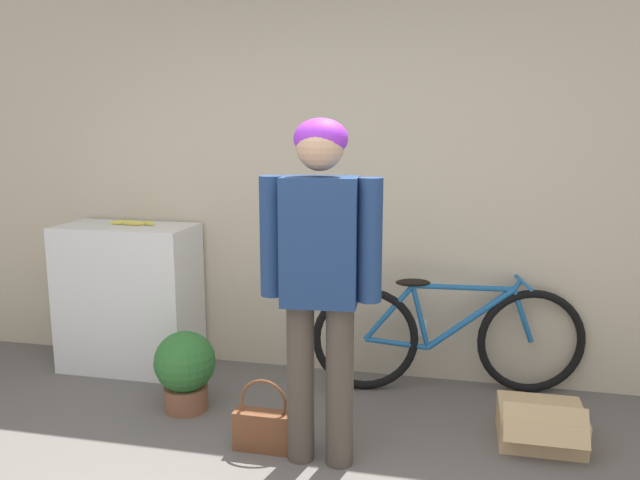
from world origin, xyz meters
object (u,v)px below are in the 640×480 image
object	(u,v)px
bicycle	(448,337)
potted_plant	(185,368)
handbag	(264,427)
banana	(133,223)
cardboard_box	(540,424)
person	(320,262)

from	to	relation	value
bicycle	potted_plant	bearing A→B (deg)	-167.98
handbag	potted_plant	distance (m)	0.72
handbag	potted_plant	xyz separation A→B (m)	(-0.61, 0.36, 0.14)
banana	cardboard_box	xyz separation A→B (m)	(2.65, -0.52, -0.94)
person	handbag	distance (m)	0.97
handbag	cardboard_box	distance (m)	1.49
potted_plant	cardboard_box	bearing A→B (deg)	1.38
bicycle	potted_plant	size ratio (longest dim) A/B	3.54
bicycle	person	bearing A→B (deg)	-130.84
handbag	cardboard_box	world-z (taller)	handbag
banana	handbag	size ratio (longest dim) A/B	0.89
bicycle	banana	distance (m)	2.24
handbag	potted_plant	size ratio (longest dim) A/B	0.81
banana	bicycle	bearing A→B (deg)	1.33
banana	potted_plant	size ratio (longest dim) A/B	0.73
person	banana	size ratio (longest dim) A/B	4.91
bicycle	potted_plant	xyz separation A→B (m)	(-1.53, -0.62, -0.10)
banana	cardboard_box	distance (m)	2.86
banana	person	bearing A→B (deg)	-32.31
bicycle	handbag	world-z (taller)	bicycle
person	handbag	size ratio (longest dim) A/B	4.39
bicycle	cardboard_box	size ratio (longest dim) A/B	3.84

